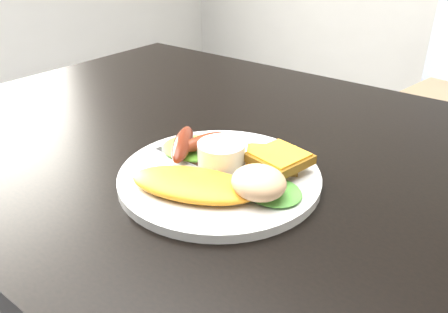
{
  "coord_description": "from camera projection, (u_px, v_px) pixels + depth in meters",
  "views": [
    {
      "loc": [
        0.35,
        -0.51,
        1.06
      ],
      "look_at": [
        0.03,
        -0.1,
        0.78
      ],
      "focal_mm": 35.0,
      "sensor_mm": 36.0,
      "label": 1
    }
  ],
  "objects": [
    {
      "name": "potato_salad",
      "position": [
        259.0,
        182.0,
        0.52
      ],
      "size": [
        0.08,
        0.08,
        0.04
      ],
      "primitive_type": "ellipsoid",
      "rotation": [
        0.0,
        0.0,
        -0.19
      ],
      "color": "#FAECB5",
      "rests_on": "lettuce_right"
    },
    {
      "name": "sausage_b",
      "position": [
        201.0,
        142.0,
        0.62
      ],
      "size": [
        0.04,
        0.09,
        0.02
      ],
      "primitive_type": "ellipsoid",
      "rotation": [
        0.0,
        0.0,
        -0.22
      ],
      "color": "maroon",
      "rests_on": "lettuce_left"
    },
    {
      "name": "toast_a",
      "position": [
        271.0,
        159.0,
        0.61
      ],
      "size": [
        0.1,
        0.1,
        0.01
      ],
      "primitive_type": "cube",
      "rotation": [
        0.0,
        0.0,
        0.55
      ],
      "color": "#954F22",
      "rests_on": "plate"
    },
    {
      "name": "plate",
      "position": [
        220.0,
        176.0,
        0.59
      ],
      "size": [
        0.27,
        0.27,
        0.01
      ],
      "primitive_type": "cylinder",
      "color": "white",
      "rests_on": "dining_table"
    },
    {
      "name": "dining_table",
      "position": [
        246.0,
        156.0,
        0.7
      ],
      "size": [
        1.2,
        0.8,
        0.04
      ],
      "primitive_type": "cube",
      "color": "black",
      "rests_on": "ground"
    },
    {
      "name": "ramekin",
      "position": [
        221.0,
        156.0,
        0.59
      ],
      "size": [
        0.07,
        0.07,
        0.04
      ],
      "primitive_type": "cylinder",
      "rotation": [
        0.0,
        0.0,
        0.12
      ],
      "color": "white",
      "rests_on": "plate"
    },
    {
      "name": "sausage_a",
      "position": [
        183.0,
        143.0,
        0.62
      ],
      "size": [
        0.08,
        0.11,
        0.03
      ],
      "primitive_type": "ellipsoid",
      "rotation": [
        0.0,
        0.0,
        0.58
      ],
      "color": "#602415",
      "rests_on": "lettuce_left"
    },
    {
      "name": "lettuce_right",
      "position": [
        273.0,
        191.0,
        0.54
      ],
      "size": [
        0.09,
        0.09,
        0.01
      ],
      "primitive_type": "ellipsoid",
      "rotation": [
        0.0,
        0.0,
        -0.26
      ],
      "color": "#41932E",
      "rests_on": "plate"
    },
    {
      "name": "omelette",
      "position": [
        194.0,
        184.0,
        0.54
      ],
      "size": [
        0.18,
        0.13,
        0.02
      ],
      "primitive_type": "ellipsoid",
      "rotation": [
        0.0,
        0.0,
        0.35
      ],
      "color": "#F7A13F",
      "rests_on": "plate"
    },
    {
      "name": "fork",
      "position": [
        194.0,
        163.0,
        0.61
      ],
      "size": [
        0.14,
        0.01,
        0.0
      ],
      "primitive_type": "cube",
      "rotation": [
        0.0,
        0.0,
        -0.01
      ],
      "color": "#ADAFB7",
      "rests_on": "plate"
    },
    {
      "name": "lettuce_left",
      "position": [
        193.0,
        148.0,
        0.65
      ],
      "size": [
        0.11,
        0.1,
        0.01
      ],
      "primitive_type": "ellipsoid",
      "rotation": [
        0.0,
        0.0,
        0.22
      ],
      "color": "green",
      "rests_on": "plate"
    },
    {
      "name": "person",
      "position": [
        278.0,
        86.0,
        1.26
      ],
      "size": [
        0.5,
        0.37,
        1.29
      ],
      "primitive_type": "imported",
      "rotation": [
        0.0,
        0.0,
        3.27
      ],
      "color": "navy",
      "rests_on": "ground"
    },
    {
      "name": "toast_b",
      "position": [
        279.0,
        158.0,
        0.58
      ],
      "size": [
        0.08,
        0.08,
        0.01
      ],
      "primitive_type": "cube",
      "rotation": [
        0.0,
        0.0,
        -0.21
      ],
      "color": "brown",
      "rests_on": "toast_a"
    }
  ]
}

